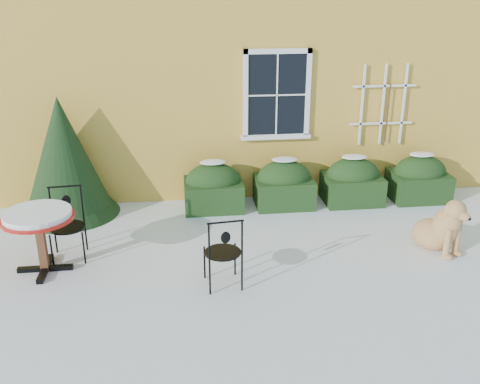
{
  "coord_description": "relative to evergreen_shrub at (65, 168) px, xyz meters",
  "views": [
    {
      "loc": [
        -0.89,
        -6.48,
        3.84
      ],
      "look_at": [
        0.0,
        1.0,
        0.9
      ],
      "focal_mm": 40.0,
      "sensor_mm": 36.0,
      "label": 1
    }
  ],
  "objects": [
    {
      "name": "patio_chair_near",
      "position": [
        2.5,
        -2.78,
        -0.33
      ],
      "size": [
        0.51,
        0.5,
        1.04
      ],
      "rotation": [
        0.0,
        0.0,
        3.25
      ],
      "color": "black",
      "rests_on": "ground"
    },
    {
      "name": "dog",
      "position": [
        5.9,
        -2.13,
        -0.48
      ],
      "size": [
        0.79,
        1.01,
        0.92
      ],
      "rotation": [
        0.0,
        0.0,
        0.41
      ],
      "color": "tan",
      "rests_on": "ground"
    },
    {
      "name": "patio_chair_far",
      "position": [
        0.29,
        -1.67,
        -0.31
      ],
      "size": [
        0.52,
        0.51,
        1.08
      ],
      "rotation": [
        0.0,
        0.0,
        0.08
      ],
      "color": "black",
      "rests_on": "ground"
    },
    {
      "name": "hedge_row",
      "position": [
        4.52,
        -0.06,
        -0.45
      ],
      "size": [
        4.95,
        0.8,
        0.91
      ],
      "color": "black",
      "rests_on": "ground"
    },
    {
      "name": "ground",
      "position": [
        2.87,
        -2.61,
        -0.85
      ],
      "size": [
        80.0,
        80.0,
        0.0
      ],
      "primitive_type": "plane",
      "color": "white",
      "rests_on": "ground"
    },
    {
      "name": "house",
      "position": [
        2.87,
        4.39,
        2.37
      ],
      "size": [
        12.4,
        8.4,
        6.4
      ],
      "color": "#F4BD47",
      "rests_on": "ground"
    },
    {
      "name": "evergreen_shrub",
      "position": [
        0.0,
        0.0,
        0.0
      ],
      "size": [
        1.74,
        1.74,
        2.11
      ],
      "rotation": [
        0.0,
        0.0,
        -0.19
      ],
      "color": "black",
      "rests_on": "ground"
    },
    {
      "name": "bistro_table",
      "position": [
        -0.0,
        -2.07,
        -0.08
      ],
      "size": [
        0.99,
        0.99,
        0.92
      ],
      "rotation": [
        0.0,
        0.0,
        -0.42
      ],
      "color": "black",
      "rests_on": "ground"
    }
  ]
}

